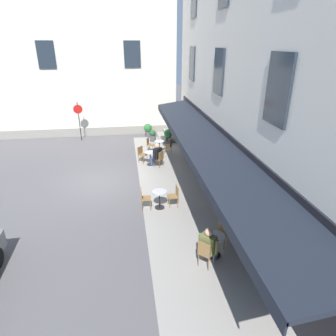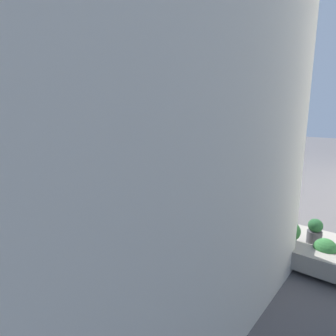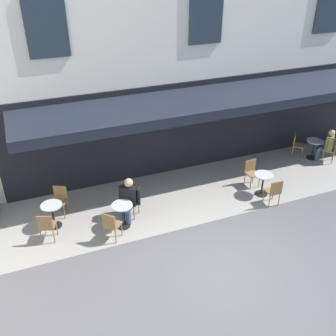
{
  "view_description": "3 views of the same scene",
  "coord_description": "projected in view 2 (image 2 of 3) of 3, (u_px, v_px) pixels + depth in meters",
  "views": [
    {
      "loc": [
        -13.02,
        -1.31,
        6.24
      ],
      "look_at": [
        -1.05,
        -3.08,
        1.02
      ],
      "focal_mm": 31.24,
      "sensor_mm": 36.0,
      "label": 1
    },
    {
      "loc": [
        7.68,
        -12.05,
        4.01
      ],
      "look_at": [
        0.11,
        -2.9,
        1.56
      ],
      "focal_mm": 30.05,
      "sensor_mm": 36.0,
      "label": 2
    },
    {
      "loc": [
        3.85,
        6.02,
        7.04
      ],
      "look_at": [
        0.36,
        -2.93,
        1.4
      ],
      "focal_mm": 40.93,
      "sensor_mm": 36.0,
      "label": 3
    }
  ],
  "objects": [
    {
      "name": "cafe_chair_wicker_by_window",
      "position": [
        226.0,
        214.0,
        9.55
      ],
      "size": [
        0.54,
        0.54,
        0.91
      ],
      "color": "olive",
      "rests_on": "ground_plane"
    },
    {
      "name": "cafe_table_streetside",
      "position": [
        131.0,
        180.0,
        14.42
      ],
      "size": [
        0.6,
        0.6,
        0.75
      ],
      "color": "black",
      "rests_on": "ground_plane"
    },
    {
      "name": "potted_plant_under_sign",
      "position": [
        315.0,
        232.0,
        8.53
      ],
      "size": [
        0.43,
        0.43,
        0.8
      ],
      "color": "#4C4C51",
      "rests_on": "ground_plane"
    },
    {
      "name": "ground_plane",
      "position": [
        202.0,
        188.0,
        14.7
      ],
      "size": [
        70.0,
        70.0,
        0.0
      ],
      "primitive_type": "plane",
      "color": "#565456"
    },
    {
      "name": "potted_plant_by_steps",
      "position": [
        325.0,
        252.0,
        7.07
      ],
      "size": [
        0.57,
        0.57,
        0.86
      ],
      "color": "#2D2D33",
      "rests_on": "ground_plane"
    },
    {
      "name": "cafe_table_far_end",
      "position": [
        207.0,
        198.0,
        11.5
      ],
      "size": [
        0.6,
        0.6,
        0.75
      ],
      "color": "black",
      "rests_on": "ground_plane"
    },
    {
      "name": "parked_car_grey",
      "position": [
        152.0,
        154.0,
        21.47
      ],
      "size": [
        4.34,
        1.9,
        1.33
      ],
      "color": "slate",
      "rests_on": "ground_plane"
    },
    {
      "name": "cafe_chair_wicker_corner_left",
      "position": [
        222.0,
        196.0,
        11.56
      ],
      "size": [
        0.57,
        0.57,
        0.91
      ],
      "color": "olive",
      "rests_on": "ground_plane"
    },
    {
      "name": "cafe_chair_wicker_kerbside",
      "position": [
        254.0,
        208.0,
        10.11
      ],
      "size": [
        0.51,
        0.51,
        0.91
      ],
      "color": "olive",
      "rests_on": "ground_plane"
    },
    {
      "name": "cafe_chair_wicker_corner_right",
      "position": [
        192.0,
        197.0,
        11.4
      ],
      "size": [
        0.56,
        0.56,
        0.91
      ],
      "color": "olive",
      "rests_on": "ground_plane"
    },
    {
      "name": "cafe_table_mid_terrace",
      "position": [
        73.0,
        176.0,
        15.34
      ],
      "size": [
        0.6,
        0.6,
        0.75
      ],
      "color": "black",
      "rests_on": "ground_plane"
    },
    {
      "name": "cafe_chair_wicker_back_row",
      "position": [
        75.0,
        172.0,
        15.95
      ],
      "size": [
        0.57,
        0.57,
        0.91
      ],
      "color": "olive",
      "rests_on": "ground_plane"
    },
    {
      "name": "seated_patron_in_black",
      "position": [
        197.0,
        193.0,
        11.4
      ],
      "size": [
        0.64,
        0.65,
        1.32
      ],
      "color": "navy",
      "rests_on": "ground_plane"
    },
    {
      "name": "cafe_chair_wicker_near_door",
      "position": [
        140.0,
        177.0,
        14.87
      ],
      "size": [
        0.42,
        0.42,
        0.91
      ],
      "color": "olive",
      "rests_on": "ground_plane"
    },
    {
      "name": "cafe_table_near_entrance",
      "position": [
        241.0,
        213.0,
        9.81
      ],
      "size": [
        0.6,
        0.6,
        0.75
      ],
      "color": "black",
      "rests_on": "ground_plane"
    },
    {
      "name": "potted_plant_entrance_left",
      "position": [
        289.0,
        234.0,
        8.01
      ],
      "size": [
        0.58,
        0.58,
        0.93
      ],
      "color": "#2D2D33",
      "rests_on": "ground_plane"
    },
    {
      "name": "cafe_chair_wicker_under_awning",
      "position": [
        71.0,
        177.0,
        14.73
      ],
      "size": [
        0.56,
        0.56,
        0.91
      ],
      "color": "olive",
      "rests_on": "ground_plane"
    },
    {
      "name": "back_alley_steps",
      "position": [
        324.0,
        263.0,
        7.06
      ],
      "size": [
        2.4,
        1.75,
        0.6
      ],
      "color": "gray",
      "rests_on": "ground_plane"
    },
    {
      "name": "seated_companion_in_olive",
      "position": [
        74.0,
        171.0,
        15.71
      ],
      "size": [
        0.62,
        0.62,
        1.28
      ],
      "color": "navy",
      "rests_on": "ground_plane"
    },
    {
      "name": "sidewalk_cafe_terrace",
      "position": [
        110.0,
        191.0,
        14.16
      ],
      "size": [
        20.5,
        3.2,
        0.01
      ],
      "primitive_type": "cube",
      "color": "gray",
      "rests_on": "ground_plane"
    },
    {
      "name": "cafe_chair_wicker_facing_street",
      "position": [
        122.0,
        181.0,
        13.91
      ],
      "size": [
        0.42,
        0.42,
        0.91
      ],
      "color": "olive",
      "rests_on": "ground_plane"
    }
  ]
}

